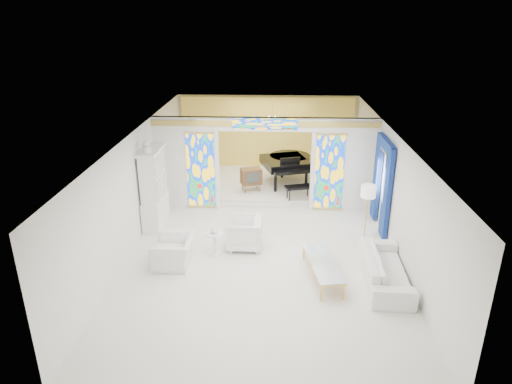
{
  "coord_description": "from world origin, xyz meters",
  "views": [
    {
      "loc": [
        0.3,
        -11.72,
        5.96
      ],
      "look_at": [
        -0.2,
        0.2,
        1.26
      ],
      "focal_mm": 32.0,
      "sensor_mm": 36.0,
      "label": 1
    }
  ],
  "objects_px": {
    "sofa": "(385,268)",
    "coffee_table": "(323,263)",
    "grand_piano": "(288,162)",
    "armchair_left": "(174,251)",
    "china_cabinet": "(154,188)",
    "tv_console": "(251,176)",
    "armchair_right": "(244,233)"
  },
  "relations": [
    {
      "from": "armchair_right",
      "to": "coffee_table",
      "type": "distance_m",
      "value": 2.46
    },
    {
      "from": "sofa",
      "to": "tv_console",
      "type": "relative_size",
      "value": 3.09
    },
    {
      "from": "sofa",
      "to": "coffee_table",
      "type": "xyz_separation_m",
      "value": [
        -1.46,
        0.1,
        0.05
      ]
    },
    {
      "from": "coffee_table",
      "to": "tv_console",
      "type": "distance_m",
      "value": 5.65
    },
    {
      "from": "armchair_right",
      "to": "grand_piano",
      "type": "height_order",
      "value": "grand_piano"
    },
    {
      "from": "armchair_left",
      "to": "coffee_table",
      "type": "xyz_separation_m",
      "value": [
        3.69,
        -0.5,
        0.05
      ]
    },
    {
      "from": "armchair_left",
      "to": "armchair_right",
      "type": "height_order",
      "value": "armchair_right"
    },
    {
      "from": "china_cabinet",
      "to": "armchair_right",
      "type": "xyz_separation_m",
      "value": [
        2.73,
        -1.31,
        -0.74
      ]
    },
    {
      "from": "china_cabinet",
      "to": "tv_console",
      "type": "bearing_deg",
      "value": 42.71
    },
    {
      "from": "coffee_table",
      "to": "grand_piano",
      "type": "relative_size",
      "value": 0.66
    },
    {
      "from": "armchair_left",
      "to": "tv_console",
      "type": "relative_size",
      "value": 1.39
    },
    {
      "from": "armchair_right",
      "to": "sofa",
      "type": "distance_m",
      "value": 3.78
    },
    {
      "from": "sofa",
      "to": "grand_piano",
      "type": "xyz_separation_m",
      "value": [
        -2.17,
        6.3,
        0.59
      ]
    },
    {
      "from": "armchair_left",
      "to": "armchair_right",
      "type": "relative_size",
      "value": 1.18
    },
    {
      "from": "armchair_left",
      "to": "sofa",
      "type": "height_order",
      "value": "armchair_left"
    },
    {
      "from": "grand_piano",
      "to": "china_cabinet",
      "type": "bearing_deg",
      "value": -156.37
    },
    {
      "from": "grand_piano",
      "to": "sofa",
      "type": "bearing_deg",
      "value": -87.95
    },
    {
      "from": "armchair_left",
      "to": "sofa",
      "type": "xyz_separation_m",
      "value": [
        5.15,
        -0.61,
        -0.0
      ]
    },
    {
      "from": "coffee_table",
      "to": "grand_piano",
      "type": "height_order",
      "value": "grand_piano"
    },
    {
      "from": "armchair_left",
      "to": "coffee_table",
      "type": "relative_size",
      "value": 0.54
    },
    {
      "from": "sofa",
      "to": "armchair_left",
      "type": "bearing_deg",
      "value": 85.62
    },
    {
      "from": "sofa",
      "to": "coffee_table",
      "type": "height_order",
      "value": "sofa"
    },
    {
      "from": "grand_piano",
      "to": "tv_console",
      "type": "xyz_separation_m",
      "value": [
        -1.28,
        -0.91,
        -0.25
      ]
    },
    {
      "from": "sofa",
      "to": "tv_console",
      "type": "distance_m",
      "value": 6.4
    },
    {
      "from": "china_cabinet",
      "to": "coffee_table",
      "type": "distance_m",
      "value": 5.51
    },
    {
      "from": "armchair_right",
      "to": "tv_console",
      "type": "relative_size",
      "value": 1.18
    },
    {
      "from": "china_cabinet",
      "to": "armchair_left",
      "type": "bearing_deg",
      "value": -65.88
    },
    {
      "from": "coffee_table",
      "to": "tv_console",
      "type": "height_order",
      "value": "tv_console"
    },
    {
      "from": "armchair_right",
      "to": "tv_console",
      "type": "distance_m",
      "value": 3.83
    },
    {
      "from": "sofa",
      "to": "tv_console",
      "type": "bearing_deg",
      "value": 34.95
    },
    {
      "from": "sofa",
      "to": "coffee_table",
      "type": "bearing_deg",
      "value": 88.29
    },
    {
      "from": "armchair_right",
      "to": "coffee_table",
      "type": "height_order",
      "value": "armchair_right"
    }
  ]
}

